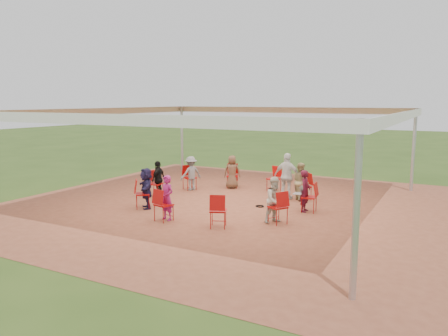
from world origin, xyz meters
The scene contains 24 objects.
ground centered at (0.00, 0.00, 0.00)m, with size 80.00×80.00×0.00m, color #2F4916.
dirt_patch centered at (0.00, 0.00, 0.01)m, with size 13.00×13.00×0.00m, color brown.
tent centered at (0.00, 0.00, 2.37)m, with size 10.33×10.33×3.00m.
chair_0 centered at (2.63, 0.23, 0.45)m, with size 0.42×0.44×0.90m, color #A30807, non-canonical shape.
chair_1 centered at (1.99, 1.73, 0.45)m, with size 0.42×0.44×0.90m, color #A30807, non-canonical shape.
chair_2 centered at (0.59, 2.57, 0.45)m, with size 0.42×0.44×0.90m, color #A30807, non-canonical shape.
chair_3 centered at (-1.03, 2.43, 0.45)m, with size 0.42×0.44×0.90m, color #A30807, non-canonical shape.
chair_4 centered at (-2.26, 1.36, 0.45)m, with size 0.42×0.44×0.90m, color #A30807, non-canonical shape.
chair_5 centered at (-2.63, -0.23, 0.45)m, with size 0.42×0.44×0.90m, color #A30807, non-canonical shape.
chair_6 centered at (-1.99, -1.73, 0.45)m, with size 0.42×0.44×0.90m, color #A30807, non-canonical shape.
chair_7 centered at (-0.59, -2.57, 0.45)m, with size 0.42×0.44×0.90m, color #A30807, non-canonical shape.
chair_8 centered at (1.03, -2.43, 0.45)m, with size 0.42×0.44×0.90m, color #A30807, non-canonical shape.
chair_9 centered at (2.26, -1.36, 0.45)m, with size 0.42×0.44×0.90m, color #A30807, non-canonical shape.
person_seated_0 centered at (2.51, 0.22, 0.63)m, with size 0.45×0.30×1.25m, color #450D1D.
person_seated_1 centered at (1.90, 1.65, 0.63)m, with size 0.61×0.35×1.25m, color #9E8E5C.
person_seated_2 centered at (-0.99, 2.32, 0.63)m, with size 0.61×0.34×1.25m, color brown.
person_seated_3 centered at (-2.16, 1.29, 0.63)m, with size 0.81×0.40×1.25m, color slate.
person_seated_4 centered at (-2.51, -0.22, 0.63)m, with size 0.73×0.37×1.25m, color black.
person_seated_5 centered at (-1.90, -1.65, 0.63)m, with size 1.16×0.43×1.25m, color #1C1739.
person_seated_6 centered at (-0.56, -2.45, 0.63)m, with size 0.45×0.30×1.25m, color #971A63.
person_seated_7 centered at (2.16, -1.29, 0.63)m, with size 0.61×0.35×1.25m, color beige.
standing_person centered at (1.46, 1.56, 0.78)m, with size 0.91×0.46×1.55m, color silver.
cable_coil centered at (1.10, 0.14, 0.02)m, with size 0.31×0.31×0.03m.
laptop centered at (2.35, 0.21, 0.60)m, with size 0.31×0.37×0.24m.
Camera 1 is at (6.34, -12.04, 3.27)m, focal length 35.00 mm.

